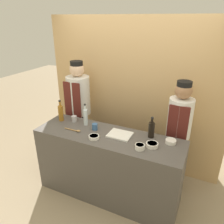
{
  "coord_description": "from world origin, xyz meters",
  "views": [
    {
      "loc": [
        1.09,
        -2.21,
        2.36
      ],
      "look_at": [
        0.0,
        0.12,
        1.24
      ],
      "focal_mm": 35.0,
      "sensor_mm": 36.0,
      "label": 1
    }
  ],
  "objects_px": {
    "bottle_clear": "(86,117)",
    "chef_right": "(178,133)",
    "bottle_soy": "(151,129)",
    "wooden_spoon": "(75,130)",
    "sauce_bowl_white": "(171,141)",
    "chef_left": "(79,110)",
    "cutting_board": "(120,135)",
    "cup_blue": "(95,127)",
    "bottle_amber": "(61,113)",
    "sauce_bowl_orange": "(140,147)",
    "sauce_bowl_green": "(152,145)",
    "cup_steel": "(74,119)",
    "sauce_bowl_purple": "(94,137)"
  },
  "relations": [
    {
      "from": "bottle_amber",
      "to": "bottle_soy",
      "type": "distance_m",
      "value": 1.33
    },
    {
      "from": "cutting_board",
      "to": "chef_left",
      "type": "relative_size",
      "value": 0.17
    },
    {
      "from": "bottle_soy",
      "to": "wooden_spoon",
      "type": "bearing_deg",
      "value": -163.85
    },
    {
      "from": "cup_blue",
      "to": "chef_right",
      "type": "xyz_separation_m",
      "value": [
        1.03,
        0.48,
        -0.1
      ]
    },
    {
      "from": "sauce_bowl_white",
      "to": "chef_left",
      "type": "height_order",
      "value": "chef_left"
    },
    {
      "from": "sauce_bowl_purple",
      "to": "chef_left",
      "type": "distance_m",
      "value": 0.97
    },
    {
      "from": "bottle_amber",
      "to": "sauce_bowl_green",
      "type": "bearing_deg",
      "value": -5.09
    },
    {
      "from": "bottle_soy",
      "to": "sauce_bowl_orange",
      "type": "bearing_deg",
      "value": -96.79
    },
    {
      "from": "cutting_board",
      "to": "cup_steel",
      "type": "distance_m",
      "value": 0.77
    },
    {
      "from": "bottle_amber",
      "to": "chef_right",
      "type": "xyz_separation_m",
      "value": [
        1.61,
        0.44,
        -0.18
      ]
    },
    {
      "from": "sauce_bowl_orange",
      "to": "cup_blue",
      "type": "distance_m",
      "value": 0.73
    },
    {
      "from": "sauce_bowl_white",
      "to": "bottle_clear",
      "type": "xyz_separation_m",
      "value": [
        -1.19,
        -0.01,
        0.1
      ]
    },
    {
      "from": "sauce_bowl_white",
      "to": "chef_right",
      "type": "xyz_separation_m",
      "value": [
        0.02,
        0.4,
        -0.08
      ]
    },
    {
      "from": "sauce_bowl_orange",
      "to": "wooden_spoon",
      "type": "relative_size",
      "value": 0.46
    },
    {
      "from": "sauce_bowl_orange",
      "to": "chef_right",
      "type": "relative_size",
      "value": 0.07
    },
    {
      "from": "bottle_clear",
      "to": "bottle_amber",
      "type": "distance_m",
      "value": 0.4
    },
    {
      "from": "sauce_bowl_white",
      "to": "chef_right",
      "type": "bearing_deg",
      "value": 86.46
    },
    {
      "from": "bottle_clear",
      "to": "chef_left",
      "type": "height_order",
      "value": "chef_left"
    },
    {
      "from": "sauce_bowl_orange",
      "to": "cup_steel",
      "type": "height_order",
      "value": "cup_steel"
    },
    {
      "from": "sauce_bowl_green",
      "to": "cup_steel",
      "type": "bearing_deg",
      "value": 171.63
    },
    {
      "from": "chef_right",
      "to": "sauce_bowl_purple",
      "type": "bearing_deg",
      "value": -142.67
    },
    {
      "from": "chef_right",
      "to": "cutting_board",
      "type": "bearing_deg",
      "value": -143.22
    },
    {
      "from": "cup_blue",
      "to": "chef_right",
      "type": "distance_m",
      "value": 1.14
    },
    {
      "from": "sauce_bowl_white",
      "to": "sauce_bowl_purple",
      "type": "bearing_deg",
      "value": -161.42
    },
    {
      "from": "bottle_amber",
      "to": "chef_right",
      "type": "bearing_deg",
      "value": 15.42
    },
    {
      "from": "wooden_spoon",
      "to": "chef_right",
      "type": "height_order",
      "value": "chef_right"
    },
    {
      "from": "sauce_bowl_green",
      "to": "wooden_spoon",
      "type": "distance_m",
      "value": 1.05
    },
    {
      "from": "bottle_clear",
      "to": "cup_blue",
      "type": "distance_m",
      "value": 0.21
    },
    {
      "from": "chef_right",
      "to": "bottle_clear",
      "type": "bearing_deg",
      "value": -161.11
    },
    {
      "from": "chef_right",
      "to": "cup_steel",
      "type": "bearing_deg",
      "value": -164.58
    },
    {
      "from": "chef_right",
      "to": "cup_blue",
      "type": "bearing_deg",
      "value": -154.86
    },
    {
      "from": "chef_right",
      "to": "wooden_spoon",
      "type": "bearing_deg",
      "value": -153.04
    },
    {
      "from": "wooden_spoon",
      "to": "cutting_board",
      "type": "bearing_deg",
      "value": 13.89
    },
    {
      "from": "cup_steel",
      "to": "wooden_spoon",
      "type": "xyz_separation_m",
      "value": [
        0.17,
        -0.24,
        -0.03
      ]
    },
    {
      "from": "cutting_board",
      "to": "bottle_amber",
      "type": "distance_m",
      "value": 0.97
    },
    {
      "from": "sauce_bowl_white",
      "to": "cutting_board",
      "type": "distance_m",
      "value": 0.64
    },
    {
      "from": "cup_steel",
      "to": "chef_right",
      "type": "relative_size",
      "value": 0.05
    },
    {
      "from": "bottle_amber",
      "to": "cup_blue",
      "type": "bearing_deg",
      "value": -3.63
    },
    {
      "from": "chef_left",
      "to": "chef_right",
      "type": "relative_size",
      "value": 1.08
    },
    {
      "from": "wooden_spoon",
      "to": "chef_left",
      "type": "distance_m",
      "value": 0.72
    },
    {
      "from": "sauce_bowl_orange",
      "to": "sauce_bowl_green",
      "type": "relative_size",
      "value": 0.78
    },
    {
      "from": "cutting_board",
      "to": "bottle_clear",
      "type": "relative_size",
      "value": 0.94
    },
    {
      "from": "cup_blue",
      "to": "chef_left",
      "type": "bearing_deg",
      "value": 139.44
    },
    {
      "from": "sauce_bowl_orange",
      "to": "cup_blue",
      "type": "xyz_separation_m",
      "value": [
        -0.71,
        0.2,
        0.01
      ]
    },
    {
      "from": "sauce_bowl_orange",
      "to": "chef_right",
      "type": "xyz_separation_m",
      "value": [
        0.32,
        0.68,
        -0.09
      ]
    },
    {
      "from": "bottle_clear",
      "to": "chef_right",
      "type": "relative_size",
      "value": 0.19
    },
    {
      "from": "sauce_bowl_white",
      "to": "wooden_spoon",
      "type": "bearing_deg",
      "value": -169.07
    },
    {
      "from": "bottle_amber",
      "to": "chef_right",
      "type": "height_order",
      "value": "chef_right"
    },
    {
      "from": "bottle_soy",
      "to": "cutting_board",
      "type": "bearing_deg",
      "value": -160.32
    },
    {
      "from": "cutting_board",
      "to": "cup_blue",
      "type": "xyz_separation_m",
      "value": [
        -0.37,
        0.01,
        0.03
      ]
    }
  ]
}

